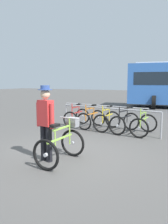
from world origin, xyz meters
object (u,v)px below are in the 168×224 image
(person_with_featured_bike, at_px, (46,120))
(racked_bike_orange, at_px, (91,119))
(racked_bike_yellow, at_px, (107,120))
(racked_bike_red, at_px, (77,117))
(racked_bike_black, at_px, (125,122))
(featured_bicycle, at_px, (62,142))
(racked_bike_lime, at_px, (144,124))

(person_with_featured_bike, bearing_deg, racked_bike_orange, 101.44)
(racked_bike_yellow, bearing_deg, racked_bike_red, 174.69)
(racked_bike_black, height_order, person_with_featured_bike, person_with_featured_bike)
(featured_bicycle, bearing_deg, racked_bike_yellow, 96.63)
(racked_bike_red, relative_size, person_with_featured_bike, 0.66)
(featured_bicycle, bearing_deg, racked_bike_lime, 73.93)
(racked_bike_lime, bearing_deg, racked_bike_black, 174.69)
(racked_bike_black, xyz_separation_m, featured_bicycle, (-0.29, -3.48, 0.08))
(racked_bike_black, distance_m, racked_bike_lime, 0.70)
(racked_bike_black, xyz_separation_m, racked_bike_lime, (0.70, -0.06, 0.00))
(racked_bike_red, relative_size, racked_bike_black, 0.93)
(racked_bike_yellow, relative_size, racked_bike_black, 0.92)
(racked_bike_red, xyz_separation_m, racked_bike_black, (2.09, -0.19, -0.00))
(racked_bike_orange, bearing_deg, racked_bike_lime, -5.31)
(person_with_featured_bike, bearing_deg, featured_bicycle, 21.47)
(racked_bike_yellow, bearing_deg, racked_bike_black, -5.31)
(racked_bike_red, bearing_deg, racked_bike_black, -5.31)
(racked_bike_orange, height_order, person_with_featured_bike, person_with_featured_bike)
(racked_bike_red, height_order, racked_bike_orange, same)
(racked_bike_red, height_order, person_with_featured_bike, person_with_featured_bike)
(racked_bike_yellow, bearing_deg, featured_bicycle, -83.37)
(racked_bike_yellow, relative_size, person_with_featured_bike, 0.65)
(racked_bike_black, bearing_deg, person_with_featured_bike, -99.99)
(racked_bike_yellow, xyz_separation_m, person_with_featured_bike, (0.06, -3.68, 0.58))
(racked_bike_orange, bearing_deg, featured_bicycle, -72.91)
(racked_bike_red, bearing_deg, racked_bike_yellow, -5.31)
(racked_bike_red, distance_m, person_with_featured_bike, 4.12)
(racked_bike_red, distance_m, racked_bike_lime, 2.80)
(racked_bike_red, xyz_separation_m, person_with_featured_bike, (1.45, -3.81, 0.58))
(racked_bike_orange, xyz_separation_m, racked_bike_yellow, (0.70, -0.06, 0.00))
(person_with_featured_bike, bearing_deg, racked_bike_lime, 69.41)
(racked_bike_black, distance_m, featured_bicycle, 3.49)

